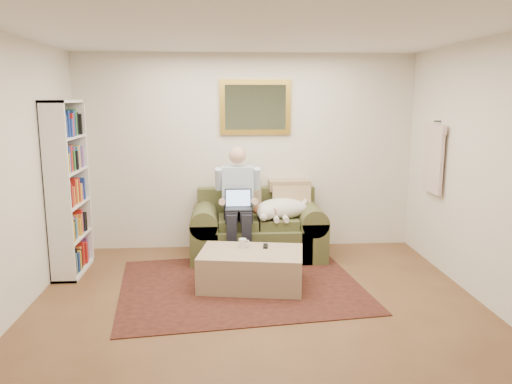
{
  "coord_description": "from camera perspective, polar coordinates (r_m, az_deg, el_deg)",
  "views": [
    {
      "loc": [
        -0.33,
        -4.16,
        2.03
      ],
      "look_at": [
        0.06,
        1.49,
        0.95
      ],
      "focal_mm": 35.0,
      "sensor_mm": 36.0,
      "label": 1
    }
  ],
  "objects": [
    {
      "name": "seated_man",
      "position": [
        6.19,
        -2.05,
        -1.53
      ],
      "size": [
        0.56,
        0.8,
        1.42
      ],
      "primitive_type": null,
      "color": "#8CAFD8",
      "rests_on": "sofa"
    },
    {
      "name": "sofa",
      "position": [
        6.45,
        0.19,
        -4.84
      ],
      "size": [
        1.69,
        0.86,
        1.01
      ],
      "color": "brown",
      "rests_on": "room_shell"
    },
    {
      "name": "room_shell",
      "position": [
        4.58,
        0.24,
        1.63
      ],
      "size": [
        4.51,
        5.0,
        2.61
      ],
      "color": "brown",
      "rests_on": "ground"
    },
    {
      "name": "laptop",
      "position": [
        6.12,
        -2.03,
        -1.34
      ],
      "size": [
        0.33,
        0.26,
        0.24
      ],
      "color": "black",
      "rests_on": "seated_man"
    },
    {
      "name": "tv_remote",
      "position": [
        5.55,
        1.1,
        -6.2
      ],
      "size": [
        0.07,
        0.15,
        0.02
      ],
      "primitive_type": "cube",
      "rotation": [
        0.0,
        0.0,
        -0.11
      ],
      "color": "black",
      "rests_on": "ottoman"
    },
    {
      "name": "coffee_mug",
      "position": [
        5.52,
        -1.55,
        -5.87
      ],
      "size": [
        0.08,
        0.08,
        0.1
      ],
      "primitive_type": "cylinder",
      "color": "white",
      "rests_on": "ottoman"
    },
    {
      "name": "rug",
      "position": [
        5.55,
        -1.74,
        -10.6
      ],
      "size": [
        2.8,
        2.35,
        0.01
      ],
      "primitive_type": "cube",
      "rotation": [
        0.0,
        0.0,
        0.12
      ],
      "color": "black",
      "rests_on": "room_shell"
    },
    {
      "name": "ottoman",
      "position": [
        5.47,
        -0.54,
        -8.77
      ],
      "size": [
        1.19,
        0.86,
        0.4
      ],
      "primitive_type": "cube",
      "rotation": [
        0.0,
        0.0,
        -0.16
      ],
      "color": "tan",
      "rests_on": "room_shell"
    },
    {
      "name": "wall_mirror",
      "position": [
        6.65,
        -0.07,
        9.67
      ],
      "size": [
        0.94,
        0.04,
        0.72
      ],
      "color": "gold",
      "rests_on": "room_shell"
    },
    {
      "name": "sleeping_dog",
      "position": [
        6.31,
        2.99,
        -1.89
      ],
      "size": [
        0.7,
        0.44,
        0.26
      ],
      "primitive_type": null,
      "color": "white",
      "rests_on": "sofa"
    },
    {
      "name": "hanging_shirt",
      "position": [
        6.32,
        19.64,
        3.99
      ],
      "size": [
        0.06,
        0.52,
        0.9
      ],
      "primitive_type": null,
      "color": "beige",
      "rests_on": "room_shell"
    },
    {
      "name": "bookshelf",
      "position": [
        6.11,
        -20.69,
        0.39
      ],
      "size": [
        0.28,
        0.8,
        2.0
      ],
      "primitive_type": null,
      "color": "white",
      "rests_on": "room_shell"
    }
  ]
}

